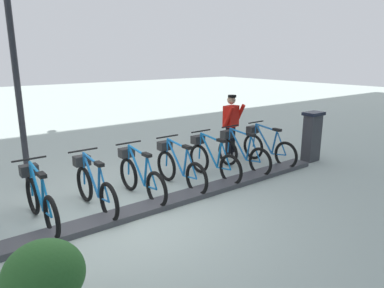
% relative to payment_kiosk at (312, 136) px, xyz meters
% --- Properties ---
extents(ground_plane, '(60.00, 60.00, 0.00)m').
position_rel_payment_kiosk_xyz_m(ground_plane, '(-0.05, 5.42, -0.67)').
color(ground_plane, '#AEBCB4').
extents(dock_rail_base, '(0.44, 9.93, 0.10)m').
position_rel_payment_kiosk_xyz_m(dock_rail_base, '(-0.05, 5.42, -0.62)').
color(dock_rail_base, '#47474C').
rests_on(dock_rail_base, ground).
extents(payment_kiosk, '(0.36, 0.52, 1.28)m').
position_rel_payment_kiosk_xyz_m(payment_kiosk, '(0.00, 0.00, 0.00)').
color(payment_kiosk, '#38383D').
rests_on(payment_kiosk, ground).
extents(bike_docked_0, '(1.72, 0.54, 1.02)m').
position_rel_payment_kiosk_xyz_m(bike_docked_0, '(0.57, 1.05, -0.24)').
color(bike_docked_0, black).
rests_on(bike_docked_0, ground).
extents(bike_docked_1, '(1.72, 0.54, 1.02)m').
position_rel_payment_kiosk_xyz_m(bike_docked_1, '(0.57, 1.97, -0.24)').
color(bike_docked_1, black).
rests_on(bike_docked_1, ground).
extents(bike_docked_2, '(1.72, 0.54, 1.02)m').
position_rel_payment_kiosk_xyz_m(bike_docked_2, '(0.57, 2.88, -0.24)').
color(bike_docked_2, black).
rests_on(bike_docked_2, ground).
extents(bike_docked_3, '(1.72, 0.54, 1.02)m').
position_rel_payment_kiosk_xyz_m(bike_docked_3, '(0.57, 3.79, -0.24)').
color(bike_docked_3, black).
rests_on(bike_docked_3, ground).
extents(bike_docked_4, '(1.72, 0.54, 1.02)m').
position_rel_payment_kiosk_xyz_m(bike_docked_4, '(0.57, 4.70, -0.24)').
color(bike_docked_4, black).
rests_on(bike_docked_4, ground).
extents(bike_docked_5, '(1.72, 0.54, 1.02)m').
position_rel_payment_kiosk_xyz_m(bike_docked_5, '(0.57, 5.62, -0.24)').
color(bike_docked_5, black).
rests_on(bike_docked_5, ground).
extents(bike_docked_6, '(1.72, 0.54, 1.02)m').
position_rel_payment_kiosk_xyz_m(bike_docked_6, '(0.57, 6.53, -0.24)').
color(bike_docked_6, black).
rests_on(bike_docked_6, ground).
extents(worker_near_rack, '(0.50, 0.68, 1.66)m').
position_rel_payment_kiosk_xyz_m(worker_near_rack, '(1.58, 1.35, 0.24)').
color(worker_near_rack, white).
rests_on(worker_near_rack, ground).
extents(lamp_post, '(0.32, 0.32, 4.22)m').
position_rel_payment_kiosk_xyz_m(lamp_post, '(2.46, 6.27, 2.08)').
color(lamp_post, '#2D2D33').
rests_on(lamp_post, ground).
extents(planter_bush, '(0.76, 0.76, 0.97)m').
position_rel_payment_kiosk_xyz_m(planter_bush, '(-1.92, 7.12, -0.12)').
color(planter_bush, '#59544C').
rests_on(planter_bush, ground).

